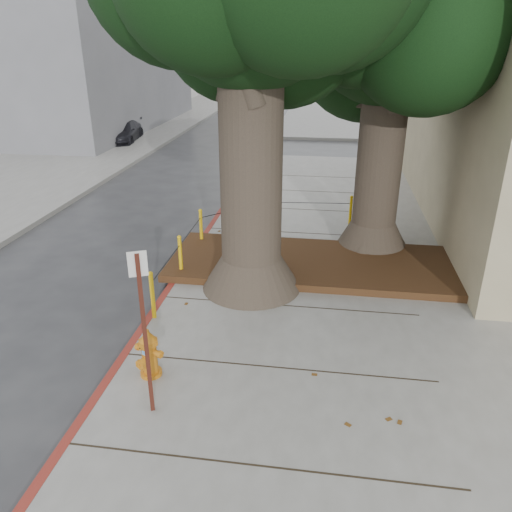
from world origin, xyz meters
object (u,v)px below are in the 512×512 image
(signpost, at_px, (144,326))
(car_silver, at_px, (448,133))
(fire_hydrant, at_px, (149,353))
(car_dark, at_px, (123,132))

(signpost, xyz_separation_m, car_silver, (7.92, 20.52, -0.86))
(signpost, bearing_deg, fire_hydrant, 86.73)
(car_silver, bearing_deg, fire_hydrant, 160.85)
(signpost, xyz_separation_m, car_dark, (-8.26, 19.19, -0.98))
(fire_hydrant, distance_m, signpost, 1.27)
(signpost, bearing_deg, car_dark, 89.06)
(fire_hydrant, bearing_deg, car_silver, 87.91)
(signpost, distance_m, car_dark, 20.91)
(signpost, bearing_deg, car_silver, 44.69)
(car_silver, bearing_deg, car_dark, 98.10)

